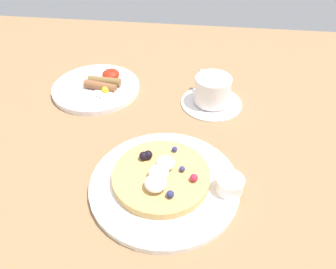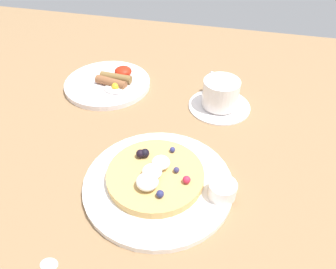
{
  "view_description": "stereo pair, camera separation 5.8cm",
  "coord_description": "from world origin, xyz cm",
  "px_view_note": "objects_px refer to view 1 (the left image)",
  "views": [
    {
      "loc": [
        11.0,
        -46.6,
        47.94
      ],
      "look_at": [
        4.91,
        3.52,
        4.0
      ],
      "focal_mm": 35.43,
      "sensor_mm": 36.0,
      "label": 1
    },
    {
      "loc": [
        16.73,
        -45.56,
        47.94
      ],
      "look_at": [
        4.91,
        3.52,
        4.0
      ],
      "focal_mm": 35.43,
      "sensor_mm": 36.0,
      "label": 2
    }
  ],
  "objects_px": {
    "coffee_saucer": "(211,102)",
    "breakfast_plate": "(96,88)",
    "coffee_cup": "(212,89)",
    "pancake_plate": "(165,184)",
    "syrup_ramekin": "(230,184)"
  },
  "relations": [
    {
      "from": "pancake_plate",
      "to": "coffee_saucer",
      "type": "height_order",
      "value": "pancake_plate"
    },
    {
      "from": "syrup_ramekin",
      "to": "coffee_cup",
      "type": "distance_m",
      "value": 0.28
    },
    {
      "from": "breakfast_plate",
      "to": "coffee_saucer",
      "type": "bearing_deg",
      "value": -4.54
    },
    {
      "from": "breakfast_plate",
      "to": "coffee_saucer",
      "type": "height_order",
      "value": "breakfast_plate"
    },
    {
      "from": "breakfast_plate",
      "to": "pancake_plate",
      "type": "bearing_deg",
      "value": -54.02
    },
    {
      "from": "pancake_plate",
      "to": "coffee_saucer",
      "type": "xyz_separation_m",
      "value": [
        0.08,
        0.28,
        -0.0
      ]
    },
    {
      "from": "breakfast_plate",
      "to": "coffee_saucer",
      "type": "xyz_separation_m",
      "value": [
        0.3,
        -0.02,
        -0.0
      ]
    },
    {
      "from": "pancake_plate",
      "to": "syrup_ramekin",
      "type": "relative_size",
      "value": 5.54
    },
    {
      "from": "coffee_cup",
      "to": "pancake_plate",
      "type": "bearing_deg",
      "value": -106.06
    },
    {
      "from": "syrup_ramekin",
      "to": "breakfast_plate",
      "type": "xyz_separation_m",
      "value": [
        -0.34,
        0.3,
        -0.02
      ]
    },
    {
      "from": "pancake_plate",
      "to": "breakfast_plate",
      "type": "distance_m",
      "value": 0.37
    },
    {
      "from": "coffee_cup",
      "to": "coffee_saucer",
      "type": "bearing_deg",
      "value": -60.45
    },
    {
      "from": "coffee_saucer",
      "to": "coffee_cup",
      "type": "bearing_deg",
      "value": 119.55
    },
    {
      "from": "pancake_plate",
      "to": "breakfast_plate",
      "type": "bearing_deg",
      "value": 125.98
    },
    {
      "from": "coffee_saucer",
      "to": "breakfast_plate",
      "type": "bearing_deg",
      "value": 175.46
    }
  ]
}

